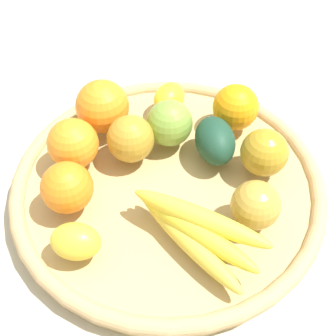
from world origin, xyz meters
name	(u,v)px	position (x,y,z in m)	size (l,w,h in m)	color
ground_plane	(168,193)	(0.00, 0.00, 0.00)	(2.40, 2.40, 0.00)	#B8B49E
basket	(168,185)	(0.00, 0.00, 0.02)	(0.46, 0.46, 0.04)	tan
apple_3	(264,153)	(0.13, -0.04, 0.07)	(0.07, 0.07, 0.07)	#B08B22
apple_1	(130,139)	(-0.03, 0.06, 0.07)	(0.07, 0.07, 0.07)	#B28929
banana_bunch	(195,230)	(-0.01, -0.11, 0.06)	(0.14, 0.19, 0.05)	yellow
lemon_0	(169,98)	(0.06, 0.14, 0.06)	(0.06, 0.05, 0.05)	yellow
apple_0	(256,205)	(0.08, -0.11, 0.07)	(0.07, 0.07, 0.07)	gold
orange_2	(73,144)	(-0.11, 0.08, 0.08)	(0.07, 0.07, 0.07)	orange
orange_1	(67,187)	(-0.14, 0.01, 0.07)	(0.07, 0.07, 0.07)	orange
orange_3	(236,107)	(0.14, 0.06, 0.07)	(0.07, 0.07, 0.07)	orange
avocado	(215,141)	(0.08, 0.02, 0.07)	(0.09, 0.06, 0.06)	#1A412E
apple_2	(170,123)	(0.03, 0.07, 0.07)	(0.07, 0.07, 0.07)	#79A13C
orange_0	(102,106)	(-0.05, 0.14, 0.08)	(0.08, 0.08, 0.08)	orange
lemon_1	(76,241)	(-0.15, -0.07, 0.06)	(0.06, 0.05, 0.05)	yellow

